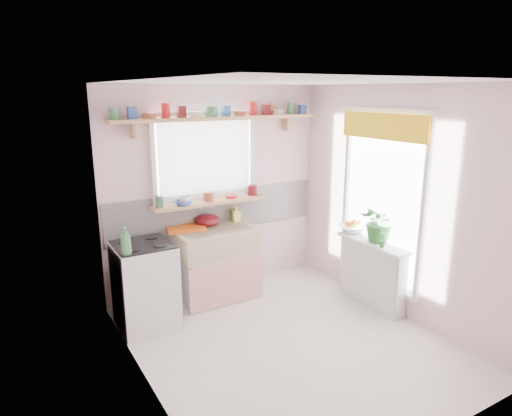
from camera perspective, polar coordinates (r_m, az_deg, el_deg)
room at (r=5.26m, az=4.95°, el=2.82°), size 3.20×3.20×3.20m
sink_unit at (r=5.49m, az=-4.89°, el=-6.90°), size 0.95×0.65×1.11m
cooker at (r=4.96m, az=-13.69°, el=-9.35°), size 0.58×0.58×0.93m
radiator_ledge at (r=5.46m, az=14.32°, el=-7.82°), size 0.22×0.95×0.78m
windowsill at (r=5.44m, az=-5.91°, el=0.70°), size 1.40×0.22×0.04m
pine_shelf at (r=5.35m, az=-4.65°, el=11.12°), size 2.52×0.24×0.04m
shelf_crockery at (r=5.34m, az=-4.67°, el=11.93°), size 2.47×0.11×0.12m
sill_crockery at (r=5.42m, az=-5.93°, el=1.48°), size 1.35×0.11×0.12m
dish_tray at (r=5.41m, az=-8.87°, el=-2.42°), size 0.49×0.40×0.04m
colander at (r=5.51m, az=-6.11°, el=-1.51°), size 0.35×0.35×0.14m
jade_plant at (r=5.28m, az=15.09°, el=-1.60°), size 0.53×0.49×0.47m
fruit_bowl at (r=5.62m, az=11.95°, el=-2.55°), size 0.41×0.41×0.08m
herb_pot at (r=5.11m, az=15.51°, el=-3.72°), size 0.13×0.11×0.21m
soap_bottle_sink at (r=5.66m, az=-2.51°, el=-0.61°), size 0.11×0.11×0.21m
sill_cup at (r=5.24m, az=-8.86°, el=0.89°), size 0.16×0.16×0.10m
sill_bowl at (r=5.24m, az=-9.03°, el=0.64°), size 0.20×0.20×0.06m
shelf_vase at (r=5.77m, az=1.97°, el=12.35°), size 0.18×0.18×0.15m
cooker_bottle at (r=4.50m, az=-15.98°, el=-3.96°), size 0.13×0.13×0.27m
fruit at (r=5.61m, az=11.99°, el=-1.92°), size 0.20×0.14×0.10m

